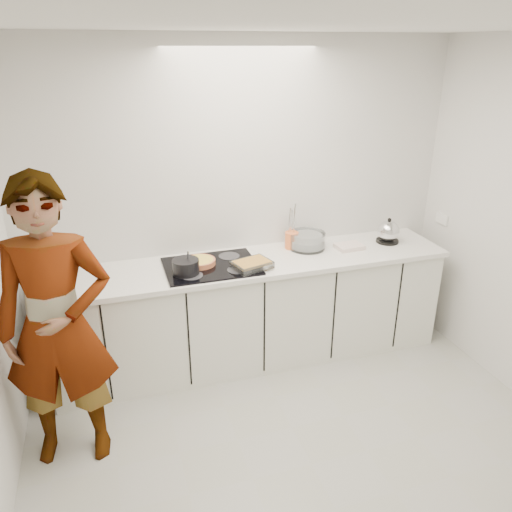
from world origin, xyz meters
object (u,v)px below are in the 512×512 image
object	(u,v)px
hob	(211,266)
saucepan	(186,267)
kettle	(388,232)
utensil_crock	(292,240)
tart_dish	(200,262)
mixing_bowl	(307,241)
cook	(57,327)
baking_dish	(252,264)

from	to	relation	value
hob	saucepan	bearing A→B (deg)	-156.97
kettle	utensil_crock	world-z (taller)	kettle
utensil_crock	tart_dish	bearing A→B (deg)	-170.64
tart_dish	mixing_bowl	world-z (taller)	mixing_bowl
cook	kettle	bearing A→B (deg)	22.97
hob	utensil_crock	xyz separation A→B (m)	(0.74, 0.18, 0.06)
tart_dish	mixing_bowl	size ratio (longest dim) A/B	0.65
utensil_crock	cook	size ratio (longest dim) A/B	0.08
saucepan	utensil_crock	bearing A→B (deg)	16.04
baking_dish	mixing_bowl	size ratio (longest dim) A/B	0.82
saucepan	utensil_crock	size ratio (longest dim) A/B	1.65
hob	cook	size ratio (longest dim) A/B	0.38
kettle	utensil_crock	xyz separation A→B (m)	(-0.85, 0.12, -0.02)
mixing_bowl	utensil_crock	bearing A→B (deg)	160.22
saucepan	cook	xyz separation A→B (m)	(-0.88, -0.57, -0.04)
kettle	baking_dish	bearing A→B (deg)	-171.12
tart_dish	saucepan	distance (m)	0.19
saucepan	cook	distance (m)	1.05
hob	utensil_crock	world-z (taller)	utensil_crock
hob	utensil_crock	size ratio (longest dim) A/B	5.04
hob	saucepan	xyz separation A→B (m)	(-0.21, -0.09, 0.06)
tart_dish	mixing_bowl	xyz separation A→B (m)	(0.94, 0.09, 0.03)
hob	mixing_bowl	distance (m)	0.88
saucepan	mixing_bowl	distance (m)	1.10
tart_dish	baking_dish	bearing A→B (deg)	-26.77
saucepan	kettle	bearing A→B (deg)	4.90
mixing_bowl	kettle	bearing A→B (deg)	-5.81
tart_dish	cook	distance (m)	1.23
cook	tart_dish	bearing A→B (deg)	42.95
saucepan	kettle	size ratio (longest dim) A/B	0.99
hob	kettle	bearing A→B (deg)	2.32
baking_dish	kettle	world-z (taller)	kettle
mixing_bowl	kettle	size ratio (longest dim) A/B	1.68
hob	kettle	world-z (taller)	kettle
kettle	saucepan	bearing A→B (deg)	-175.10
hob	cook	distance (m)	1.28
tart_dish	saucepan	bearing A→B (deg)	-133.40
saucepan	cook	size ratio (longest dim) A/B	0.13
tart_dish	utensil_crock	size ratio (longest dim) A/B	1.82
tart_dish	utensil_crock	bearing A→B (deg)	9.36
hob	tart_dish	size ratio (longest dim) A/B	2.77
tart_dish	hob	bearing A→B (deg)	-30.32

